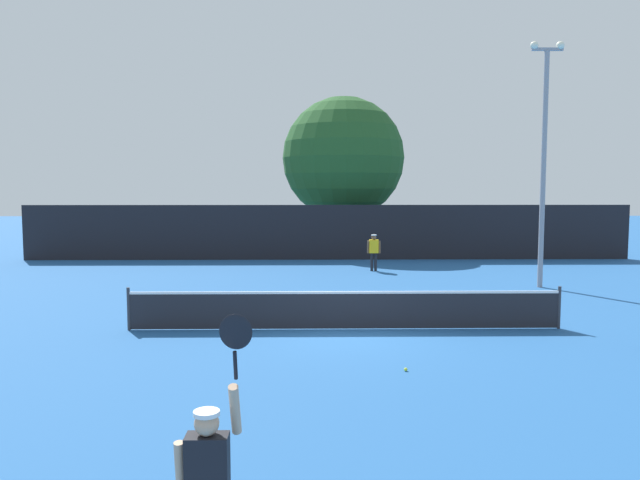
% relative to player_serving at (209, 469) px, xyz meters
% --- Properties ---
extents(ground_plane, '(120.00, 120.00, 0.00)m').
position_rel_player_serving_xyz_m(ground_plane, '(1.76, 9.67, -1.05)').
color(ground_plane, '#235693').
extents(tennis_net, '(10.83, 0.08, 1.07)m').
position_rel_player_serving_xyz_m(tennis_net, '(1.76, 9.67, -0.54)').
color(tennis_net, '#232328').
rests_on(tennis_net, ground).
extents(perimeter_fence, '(29.68, 0.12, 2.69)m').
position_rel_player_serving_xyz_m(perimeter_fence, '(1.76, 24.33, 0.29)').
color(perimeter_fence, black).
rests_on(perimeter_fence, ground).
extents(player_serving, '(0.67, 0.38, 2.42)m').
position_rel_player_serving_xyz_m(player_serving, '(0.00, 0.00, 0.00)').
color(player_serving, black).
rests_on(player_serving, ground).
extents(player_receiving, '(0.57, 0.23, 1.55)m').
position_rel_player_serving_xyz_m(player_receiving, '(3.58, 20.21, -0.11)').
color(player_receiving, yellow).
rests_on(player_receiving, ground).
extents(tennis_ball, '(0.07, 0.07, 0.07)m').
position_rel_player_serving_xyz_m(tennis_ball, '(2.74, 6.20, -1.01)').
color(tennis_ball, '#CCE033').
rests_on(tennis_ball, ground).
extents(light_pole, '(1.18, 0.28, 8.55)m').
position_rel_player_serving_xyz_m(light_pole, '(9.06, 15.96, 3.79)').
color(light_pole, gray).
rests_on(light_pole, ground).
extents(large_tree, '(6.75, 6.75, 8.54)m').
position_rel_player_serving_xyz_m(large_tree, '(2.74, 28.59, 4.11)').
color(large_tree, brown).
rests_on(large_tree, ground).
extents(parked_car_near, '(2.11, 4.29, 1.69)m').
position_rel_player_serving_xyz_m(parked_car_near, '(-5.81, 30.49, -0.27)').
color(parked_car_near, red).
rests_on(parked_car_near, ground).
extents(parked_car_mid, '(2.36, 4.39, 1.69)m').
position_rel_player_serving_xyz_m(parked_car_mid, '(3.22, 30.24, -0.27)').
color(parked_car_mid, '#B7B7BC').
rests_on(parked_car_mid, ground).
extents(parked_car_far, '(1.96, 4.23, 1.69)m').
position_rel_player_serving_xyz_m(parked_car_far, '(8.00, 29.33, -0.27)').
color(parked_car_far, black).
rests_on(parked_car_far, ground).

